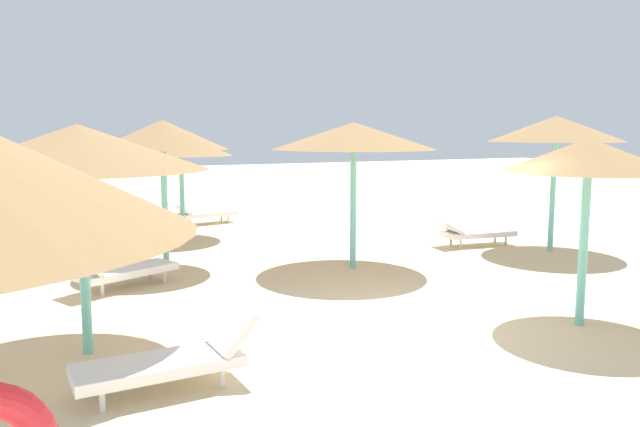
{
  "coord_description": "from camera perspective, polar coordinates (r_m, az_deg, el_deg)",
  "views": [
    {
      "loc": [
        -4.75,
        -6.94,
        2.67
      ],
      "look_at": [
        0.0,
        3.0,
        1.2
      ],
      "focal_mm": 34.81,
      "sensor_mm": 36.0,
      "label": 1
    }
  ],
  "objects": [
    {
      "name": "parasol_3",
      "position": [
        7.74,
        -21.36,
        5.62
      ],
      "size": [
        2.99,
        2.99,
        2.75
      ],
      "color": "#6BC6BC",
      "rests_on": "ground"
    },
    {
      "name": "bench_0",
      "position": [
        18.52,
        -19.01,
        -0.01
      ],
      "size": [
        0.52,
        1.53,
        0.49
      ],
      "color": "brown",
      "rests_on": "ground"
    },
    {
      "name": "parasol_2",
      "position": [
        12.25,
        -14.3,
        6.97
      ],
      "size": [
        2.48,
        2.48,
        2.88
      ],
      "color": "#6BC6BC",
      "rests_on": "ground"
    },
    {
      "name": "parasol_6",
      "position": [
        11.92,
        3.11,
        7.1
      ],
      "size": [
        3.13,
        3.13,
        2.83
      ],
      "color": "#6BC6BC",
      "rests_on": "ground"
    },
    {
      "name": "ground_plane",
      "position": [
        8.82,
        8.57,
        -10.11
      ],
      "size": [
        80.0,
        80.0,
        0.0
      ],
      "primitive_type": "plane",
      "color": "beige"
    },
    {
      "name": "parasol_0",
      "position": [
        14.58,
        20.86,
        7.25
      ],
      "size": [
        2.89,
        2.89,
        3.0
      ],
      "color": "#6BC6BC",
      "rests_on": "ground"
    },
    {
      "name": "lounger_0",
      "position": [
        14.93,
        13.91,
        -1.72
      ],
      "size": [
        1.98,
        0.89,
        0.63
      ],
      "color": "white",
      "rests_on": "ground"
    },
    {
      "name": "bench_1",
      "position": [
        20.7,
        -26.27,
        0.38
      ],
      "size": [
        0.63,
        1.54,
        0.49
      ],
      "color": "brown",
      "rests_on": "ground"
    },
    {
      "name": "lounger_2",
      "position": [
        11.11,
        -17.95,
        -4.97
      ],
      "size": [
        1.96,
        1.34,
        0.78
      ],
      "color": "white",
      "rests_on": "ground"
    },
    {
      "name": "lounger_3",
      "position": [
        6.78,
        -13.44,
        -12.88
      ],
      "size": [
        1.89,
        0.74,
        0.78
      ],
      "color": "white",
      "rests_on": "ground"
    },
    {
      "name": "lounger_4",
      "position": [
        18.14,
        -10.82,
        0.01
      ],
      "size": [
        1.99,
        0.98,
        0.66
      ],
      "color": "white",
      "rests_on": "ground"
    },
    {
      "name": "parasol_5",
      "position": [
        9.07,
        23.46,
        4.84
      ],
      "size": [
        2.27,
        2.27,
        2.58
      ],
      "color": "#6BC6BC",
      "rests_on": "ground"
    },
    {
      "name": "parasol_4",
      "position": [
        15.74,
        -12.69,
        6.09
      ],
      "size": [
        2.54,
        2.54,
        2.57
      ],
      "color": "#6BC6BC",
      "rests_on": "ground"
    }
  ]
}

